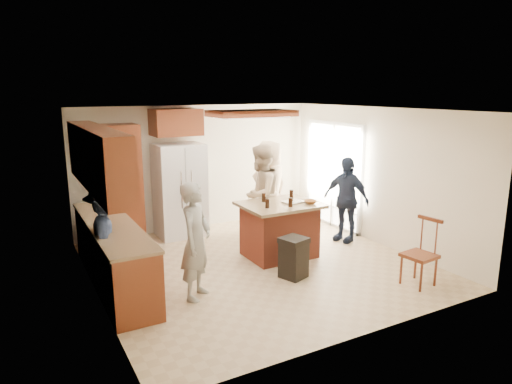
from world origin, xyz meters
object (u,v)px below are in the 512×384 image
spindle_chair (420,255)px  person_counter (109,240)px  person_front_left (196,241)px  refrigerator (180,190)px  kitchen_island (279,229)px  person_behind_left (261,194)px  person_side_right (346,199)px  trash_bin (294,257)px  person_behind_right (269,188)px

spindle_chair → person_counter: bearing=155.6°
person_front_left → refrigerator: size_ratio=0.90×
kitchen_island → person_behind_left: bearing=84.0°
person_side_right → person_counter: 4.37m
person_front_left → person_side_right: bearing=-30.5°
person_side_right → kitchen_island: 1.56m
person_front_left → person_side_right: size_ratio=1.01×
person_side_right → person_counter: person_counter is taller
person_side_right → trash_bin: bearing=-80.0°
person_behind_left → kitchen_island: 0.92m
person_side_right → kitchen_island: size_ratio=1.25×
person_front_left → kitchen_island: size_ratio=1.26×
person_counter → kitchen_island: size_ratio=1.25×
spindle_chair → refrigerator: bearing=119.8°
person_side_right → kitchen_island: person_side_right is taller
person_front_left → spindle_chair: size_ratio=1.62×
person_counter → trash_bin: (2.54, -0.71, -0.48)m
person_front_left → person_behind_right: person_behind_right is taller
person_behind_left → spindle_chair: 3.04m
person_counter → person_side_right: bearing=-79.4°
kitchen_island → refrigerator: bearing=119.3°
trash_bin → person_behind_right: bearing=69.5°
person_behind_right → refrigerator: (-1.55, 0.78, -0.03)m
refrigerator → person_front_left: bearing=-105.3°
person_front_left → trash_bin: bearing=-49.0°
person_behind_left → refrigerator: bearing=-77.3°
person_behind_right → person_counter: size_ratio=1.15×
person_side_right → person_counter: (-4.36, -0.30, 0.00)m
person_counter → refrigerator: (1.76, 2.10, 0.10)m
person_side_right → trash_bin: 2.13m
spindle_chair → person_behind_left: bearing=111.2°
person_behind_right → kitchen_island: (-0.47, -1.14, -0.45)m
person_behind_left → person_counter: 3.08m
kitchen_island → person_counter: bearing=-176.3°
person_behind_left → refrigerator: 1.62m
person_behind_right → trash_bin: size_ratio=2.94×
person_front_left → trash_bin: (1.53, -0.08, -0.49)m
person_behind_right → refrigerator: person_behind_right is taller
person_front_left → person_behind_right: size_ratio=0.87×
trash_bin → kitchen_island: bearing=71.7°
trash_bin → person_front_left: bearing=177.1°
person_behind_right → person_counter: (-3.30, -1.33, -0.12)m
person_counter → kitchen_island: bearing=-79.6°
person_front_left → spindle_chair: 3.24m
person_side_right → person_front_left: bearing=-93.5°
trash_bin → spindle_chair: bearing=-37.1°
kitchen_island → spindle_chair: spindle_chair is taller
refrigerator → kitchen_island: (1.08, -1.92, -0.43)m
person_behind_left → refrigerator: person_behind_left is taller
trash_bin → spindle_chair: spindle_chair is taller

